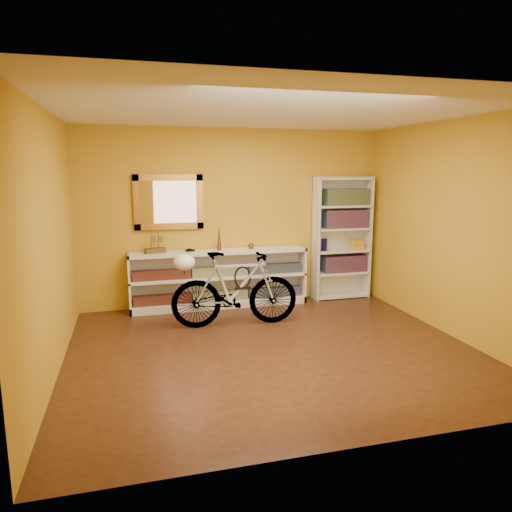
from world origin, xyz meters
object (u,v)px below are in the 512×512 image
object	(u,v)px
console_unit	(220,279)
bicycle	(235,289)
bookcase	(342,238)
helmet	(184,262)

from	to	relation	value
console_unit	bicycle	world-z (taller)	bicycle
bookcase	bicycle	distance (m)	2.18
bookcase	bicycle	xyz separation A→B (m)	(-1.91, -0.94, -0.46)
bookcase	console_unit	bearing A→B (deg)	-179.26
bookcase	bicycle	size ratio (longest dim) A/B	1.13
console_unit	helmet	xyz separation A→B (m)	(-0.61, -0.88, 0.44)
console_unit	bookcase	bearing A→B (deg)	0.74
bookcase	bicycle	bearing A→B (deg)	-153.95
bookcase	helmet	bearing A→B (deg)	-160.57
console_unit	bookcase	size ratio (longest dim) A/B	1.37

